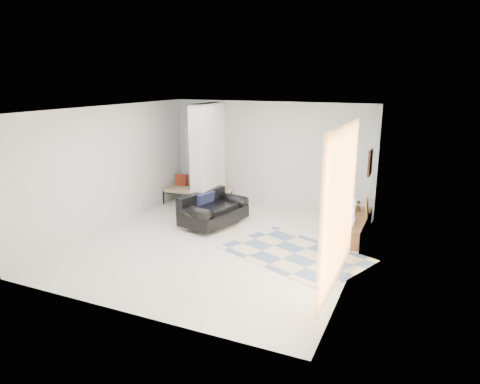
% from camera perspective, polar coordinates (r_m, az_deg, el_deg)
% --- Properties ---
extents(floor, '(6.00, 6.00, 0.00)m').
position_cam_1_polar(floor, '(9.06, -2.72, -6.93)').
color(floor, white).
rests_on(floor, ground).
extents(ceiling, '(6.00, 6.00, 0.00)m').
position_cam_1_polar(ceiling, '(8.43, -2.96, 11.02)').
color(ceiling, white).
rests_on(ceiling, wall_back).
extents(wall_back, '(6.00, 0.00, 6.00)m').
position_cam_1_polar(wall_back, '(11.35, 3.99, 4.89)').
color(wall_back, silver).
rests_on(wall_back, ground).
extents(wall_front, '(6.00, 0.00, 6.00)m').
position_cam_1_polar(wall_front, '(6.21, -15.36, -4.14)').
color(wall_front, silver).
rests_on(wall_front, ground).
extents(wall_left, '(0.00, 6.00, 6.00)m').
position_cam_1_polar(wall_left, '(10.15, -16.87, 3.08)').
color(wall_left, silver).
rests_on(wall_left, ground).
extents(wall_right, '(0.00, 6.00, 6.00)m').
position_cam_1_polar(wall_right, '(7.84, 15.45, -0.20)').
color(wall_right, silver).
rests_on(wall_right, ground).
extents(partition_column, '(0.35, 1.20, 2.80)m').
position_cam_1_polar(partition_column, '(10.53, -4.29, 4.09)').
color(partition_column, '#A6AAAD').
rests_on(partition_column, floor).
extents(hallway_door, '(0.85, 0.06, 2.04)m').
position_cam_1_polar(hallway_door, '(12.24, -5.41, 3.79)').
color(hallway_door, white).
rests_on(hallway_door, floor).
extents(curtain, '(0.00, 2.55, 2.55)m').
position_cam_1_polar(curtain, '(6.74, 13.29, -2.06)').
color(curtain, gold).
rests_on(curtain, wall_right).
extents(wall_art, '(0.04, 0.45, 0.55)m').
position_cam_1_polar(wall_art, '(9.43, 16.97, 3.76)').
color(wall_art, '#331A0E').
rests_on(wall_art, wall_right).
extents(media_console, '(0.45, 1.92, 0.80)m').
position_cam_1_polar(media_console, '(9.83, 15.18, -4.42)').
color(media_console, brown).
rests_on(media_console, floor).
extents(loveseat, '(1.25, 1.76, 0.76)m').
position_cam_1_polar(loveseat, '(10.12, -3.79, -2.45)').
color(loveseat, silver).
rests_on(loveseat, floor).
extents(daybed, '(1.83, 0.91, 0.77)m').
position_cam_1_polar(daybed, '(11.88, -5.75, 0.45)').
color(daybed, black).
rests_on(daybed, floor).
extents(area_rug, '(3.18, 2.69, 0.01)m').
position_cam_1_polar(area_rug, '(8.63, 7.31, -8.16)').
color(area_rug, beige).
rests_on(area_rug, floor).
extents(cylinder_lamp, '(0.11, 0.11, 0.58)m').
position_cam_1_polar(cylinder_lamp, '(9.15, 14.70, -2.64)').
color(cylinder_lamp, white).
rests_on(cylinder_lamp, media_console).
extents(bronze_figurine, '(0.13, 0.13, 0.24)m').
position_cam_1_polar(bronze_figurine, '(10.24, 15.50, -1.79)').
color(bronze_figurine, '#2D2214').
rests_on(bronze_figurine, media_console).
extents(vase, '(0.20, 0.20, 0.19)m').
position_cam_1_polar(vase, '(9.40, 14.65, -3.38)').
color(vase, white).
rests_on(vase, media_console).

